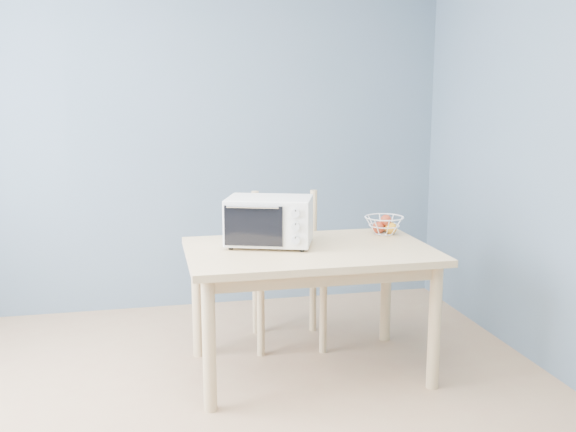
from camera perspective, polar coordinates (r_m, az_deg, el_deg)
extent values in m
cube|color=slate|center=(4.89, -9.32, 6.84)|extent=(4.00, 0.01, 2.60)
cube|color=#D5AD80|center=(3.69, 1.91, -3.15)|extent=(1.40, 0.90, 0.04)
cylinder|color=#D5AD80|center=(3.36, -7.02, -11.37)|extent=(0.07, 0.07, 0.71)
cylinder|color=#D5AD80|center=(3.67, 12.89, -9.61)|extent=(0.07, 0.07, 0.71)
cylinder|color=#D5AD80|center=(4.05, -8.04, -7.51)|extent=(0.07, 0.07, 0.71)
cylinder|color=#D5AD80|center=(4.32, 8.70, -6.40)|extent=(0.07, 0.07, 0.71)
cube|color=white|center=(3.72, -1.67, -0.37)|extent=(0.56, 0.47, 0.27)
cube|color=black|center=(3.73, -2.65, -0.39)|extent=(0.39, 0.37, 0.21)
cube|color=black|center=(3.56, -3.10, -0.89)|extent=(0.31, 0.12, 0.23)
cylinder|color=silver|center=(3.53, -3.17, 0.80)|extent=(0.28, 0.11, 0.02)
cube|color=white|center=(3.54, 0.70, -0.92)|extent=(0.13, 0.05, 0.25)
cylinder|color=black|center=(3.66, -5.12, -2.85)|extent=(0.03, 0.03, 0.02)
cylinder|color=black|center=(3.60, 1.27, -3.04)|extent=(0.03, 0.03, 0.02)
cylinder|color=black|center=(3.90, -4.36, -2.01)|extent=(0.03, 0.03, 0.02)
cylinder|color=black|center=(3.84, 1.63, -2.18)|extent=(0.03, 0.03, 0.02)
cylinder|color=silver|center=(3.51, 0.68, 0.25)|extent=(0.05, 0.03, 0.05)
cylinder|color=silver|center=(3.53, 0.68, -0.96)|extent=(0.05, 0.03, 0.05)
cylinder|color=silver|center=(3.54, 0.68, -2.15)|extent=(0.05, 0.03, 0.05)
torus|color=white|center=(4.07, 8.56, -0.10)|extent=(0.27, 0.27, 0.01)
torus|color=white|center=(4.08, 8.54, -0.83)|extent=(0.21, 0.21, 0.01)
torus|color=white|center=(4.09, 8.52, -1.55)|extent=(0.13, 0.13, 0.01)
sphere|color=red|center=(4.08, 8.05, -1.02)|extent=(0.08, 0.08, 0.08)
sphere|color=orange|center=(4.08, 9.13, -1.08)|extent=(0.07, 0.07, 0.07)
sphere|color=#F4965E|center=(4.13, 8.36, -0.93)|extent=(0.07, 0.07, 0.07)
sphere|color=red|center=(4.07, 8.70, -0.37)|extent=(0.07, 0.07, 0.07)
cube|color=#D5AD80|center=(4.18, 0.02, -4.61)|extent=(0.50, 0.50, 0.03)
cylinder|color=#D5AD80|center=(4.05, -2.43, -9.02)|extent=(0.05, 0.05, 0.49)
cylinder|color=#D5AD80|center=(4.10, 3.15, -8.79)|extent=(0.05, 0.05, 0.49)
cylinder|color=#D5AD80|center=(4.43, -2.86, -7.32)|extent=(0.05, 0.05, 0.49)
cylinder|color=#D5AD80|center=(4.47, 2.23, -7.13)|extent=(0.05, 0.05, 0.49)
cylinder|color=#D5AD80|center=(4.30, -2.92, -1.04)|extent=(0.05, 0.05, 0.49)
cylinder|color=#D5AD80|center=(4.35, 2.28, -0.91)|extent=(0.05, 0.05, 0.49)
cube|color=#D5AD80|center=(4.34, -0.30, -2.33)|extent=(0.40, 0.06, 0.05)
cube|color=#D5AD80|center=(4.31, -0.31, -0.62)|extent=(0.40, 0.06, 0.05)
cube|color=#D5AD80|center=(4.29, -0.31, 1.10)|extent=(0.40, 0.06, 0.05)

